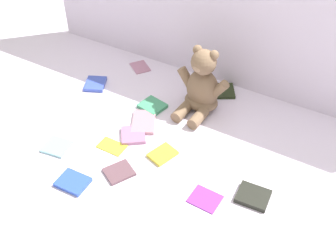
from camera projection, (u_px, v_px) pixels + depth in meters
The scene contains 16 objects.
ground_plane at pixel (180, 130), 1.64m from camera, with size 3.20×3.20×0.00m, color silver.
backdrop_drape at pixel (229, 11), 1.68m from camera, with size 1.81×0.03×0.68m, color silver.
teddy_bear at pixel (202, 88), 1.68m from camera, with size 0.24×0.21×0.28m.
book_case_0 at pixel (253, 196), 1.38m from camera, with size 0.09×0.11×0.02m, color black.
book_case_1 at pixel (57, 147), 1.57m from camera, with size 0.10×0.09×0.01m, color #80BFC9.
book_case_2 at pixel (119, 172), 1.47m from camera, with size 0.09×0.10×0.01m, color brown.
book_case_3 at pixel (133, 135), 1.61m from camera, with size 0.10×0.09×0.01m, color #A4688E.
book_case_4 at pixel (112, 146), 1.57m from camera, with size 0.07×0.11×0.01m, color yellow.
book_case_5 at pixel (140, 67), 1.98m from camera, with size 0.07×0.10×0.01m, color #A76F88.
book_case_6 at pixel (73, 182), 1.43m from camera, with size 0.09×0.11×0.02m, color blue.
book_case_7 at pixel (144, 122), 1.67m from camera, with size 0.09×0.14×0.02m, color #A97783.
book_case_8 at pixel (163, 154), 1.53m from camera, with size 0.07×0.10×0.01m, color gold.
book_case_9 at pixel (152, 106), 1.75m from camera, with size 0.09×0.10×0.02m, color #3D9065.
book_case_10 at pixel (95, 84), 1.86m from camera, with size 0.09×0.11×0.02m, color #374EB6.
book_case_11 at pixel (205, 199), 1.38m from camera, with size 0.09×0.10×0.01m, color purple.
book_case_12 at pixel (223, 91), 1.83m from camera, with size 0.09×0.10×0.01m, color black.
Camera 1 is at (0.57, -1.08, 1.11)m, focal length 43.81 mm.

